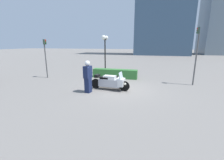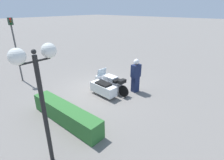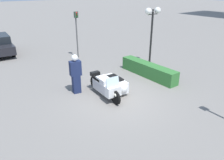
% 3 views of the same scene
% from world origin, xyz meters
% --- Properties ---
extents(ground_plane, '(160.00, 160.00, 0.00)m').
position_xyz_m(ground_plane, '(0.00, 0.00, 0.00)').
color(ground_plane, slate).
extents(police_motorcycle, '(2.49, 1.38, 1.14)m').
position_xyz_m(police_motorcycle, '(-0.50, -0.03, 0.46)').
color(police_motorcycle, black).
rests_on(police_motorcycle, ground).
extents(officer_rider, '(0.39, 0.55, 1.85)m').
position_xyz_m(officer_rider, '(-1.62, -1.19, 0.98)').
color(officer_rider, '#192347').
rests_on(officer_rider, ground).
extents(hedge_bush_curbside, '(3.68, 0.64, 0.72)m').
position_xyz_m(hedge_bush_curbside, '(-1.05, 2.97, 0.36)').
color(hedge_bush_curbside, '#337033').
rests_on(hedge_bush_curbside, ground).
extents(twin_lamp_post, '(0.38, 1.15, 3.51)m').
position_xyz_m(twin_lamp_post, '(-2.35, 4.42, 2.83)').
color(twin_lamp_post, black).
rests_on(twin_lamp_post, ground).
extents(traffic_light_near, '(0.22, 0.29, 3.80)m').
position_xyz_m(traffic_light_near, '(4.65, 2.17, 2.46)').
color(traffic_light_near, '#4C4C4C').
rests_on(traffic_light_near, ground).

